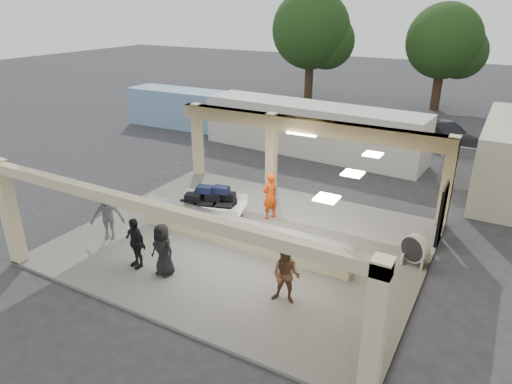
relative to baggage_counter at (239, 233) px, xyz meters
The scene contains 15 objects.
ground 0.77m from the baggage_counter, 90.00° to the left, with size 120.00×120.00×0.00m, color #2A2A2C.
pavilion 1.41m from the baggage_counter, 79.65° to the left, with size 12.01×10.00×3.55m.
baggage_counter is the anchor object (origin of this frame).
luggage_cart 2.23m from the baggage_counter, 150.83° to the left, with size 2.85×2.20×1.47m.
drum_fan 5.78m from the baggage_counter, 17.88° to the left, with size 0.97×0.70×1.03m.
baggage_handler 2.54m from the baggage_counter, 92.57° to the left, with size 0.68×0.37×1.86m, color #E3420B.
passenger_a 3.49m from the baggage_counter, 36.37° to the right, with size 0.82×0.36×1.70m, color brown.
passenger_b 3.46m from the baggage_counter, 128.77° to the right, with size 0.99×0.36×1.68m, color black.
passenger_c 4.69m from the baggage_counter, 157.46° to the right, with size 1.20×0.42×1.86m, color #4C4B50.
passenger_d 2.86m from the baggage_counter, 112.88° to the right, with size 0.83×0.34×1.70m, color black.
car_dark 16.60m from the baggage_counter, 75.33° to the left, with size 1.54×4.37×1.46m, color black.
container_white 11.56m from the baggage_counter, 101.01° to the left, with size 12.67×2.53×2.75m, color silver.
container_blue 16.84m from the baggage_counter, 131.51° to the left, with size 9.54×2.29×2.48m, color #7CA5C7.
tree_left 26.31m from the baggage_counter, 107.30° to the left, with size 6.60×6.30×9.00m.
tree_mid 27.11m from the baggage_counter, 85.03° to the left, with size 6.00×5.60×8.00m.
Camera 1 is at (7.32, -12.29, 7.92)m, focal length 32.00 mm.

